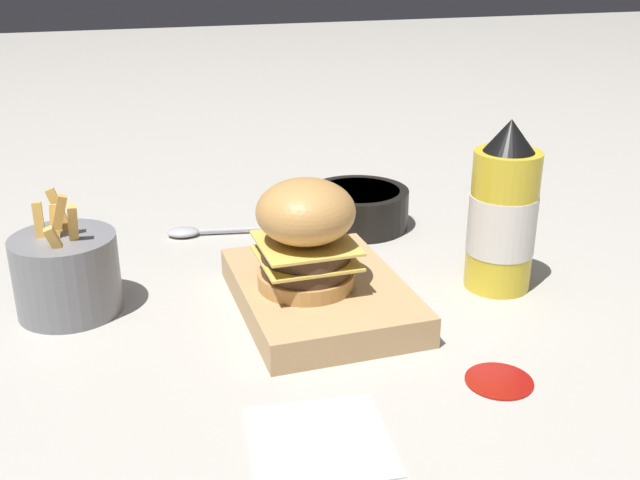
{
  "coord_description": "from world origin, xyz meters",
  "views": [
    {
      "loc": [
        0.69,
        -0.22,
        0.4
      ],
      "look_at": [
        -0.04,
        0.02,
        0.08
      ],
      "focal_mm": 42.0,
      "sensor_mm": 36.0,
      "label": 1
    }
  ],
  "objects_px": {
    "burger": "(304,234)",
    "ketchup_bottle": "(503,215)",
    "side_bowl": "(358,207)",
    "spoon": "(198,231)",
    "serving_board": "(320,294)",
    "fries_basket": "(67,273)"
  },
  "relations": [
    {
      "from": "burger",
      "to": "ketchup_bottle",
      "type": "xyz_separation_m",
      "value": [
        0.0,
        0.25,
        -0.01
      ]
    },
    {
      "from": "spoon",
      "to": "serving_board",
      "type": "bearing_deg",
      "value": 120.74
    },
    {
      "from": "burger",
      "to": "spoon",
      "type": "height_order",
      "value": "burger"
    },
    {
      "from": "side_bowl",
      "to": "spoon",
      "type": "relative_size",
      "value": 0.86
    },
    {
      "from": "serving_board",
      "to": "fries_basket",
      "type": "xyz_separation_m",
      "value": [
        -0.08,
        -0.27,
        0.03
      ]
    },
    {
      "from": "serving_board",
      "to": "burger",
      "type": "xyz_separation_m",
      "value": [
        0.01,
        -0.02,
        0.08
      ]
    },
    {
      "from": "fries_basket",
      "to": "serving_board",
      "type": "bearing_deg",
      "value": 73.47
    },
    {
      "from": "side_bowl",
      "to": "ketchup_bottle",
      "type": "bearing_deg",
      "value": 20.33
    },
    {
      "from": "fries_basket",
      "to": "spoon",
      "type": "bearing_deg",
      "value": 136.7
    },
    {
      "from": "fries_basket",
      "to": "side_bowl",
      "type": "bearing_deg",
      "value": 110.52
    },
    {
      "from": "fries_basket",
      "to": "spoon",
      "type": "height_order",
      "value": "fries_basket"
    },
    {
      "from": "burger",
      "to": "fries_basket",
      "type": "distance_m",
      "value": 0.27
    },
    {
      "from": "burger",
      "to": "side_bowl",
      "type": "relative_size",
      "value": 0.84
    },
    {
      "from": "ketchup_bottle",
      "to": "serving_board",
      "type": "bearing_deg",
      "value": -92.37
    },
    {
      "from": "ketchup_bottle",
      "to": "spoon",
      "type": "bearing_deg",
      "value": -130.73
    },
    {
      "from": "burger",
      "to": "side_bowl",
      "type": "height_order",
      "value": "burger"
    },
    {
      "from": "side_bowl",
      "to": "spoon",
      "type": "distance_m",
      "value": 0.24
    },
    {
      "from": "burger",
      "to": "spoon",
      "type": "bearing_deg",
      "value": -164.43
    },
    {
      "from": "ketchup_bottle",
      "to": "spoon",
      "type": "distance_m",
      "value": 0.43
    },
    {
      "from": "serving_board",
      "to": "spoon",
      "type": "bearing_deg",
      "value": -159.96
    },
    {
      "from": "ketchup_bottle",
      "to": "side_bowl",
      "type": "bearing_deg",
      "value": -159.67
    },
    {
      "from": "serving_board",
      "to": "ketchup_bottle",
      "type": "height_order",
      "value": "ketchup_bottle"
    }
  ]
}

